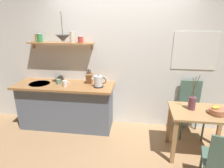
# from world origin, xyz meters

# --- Properties ---
(ground_plane) EXTENTS (14.00, 14.00, 0.00)m
(ground_plane) POSITION_xyz_m (0.00, 0.00, 0.00)
(ground_plane) COLOR #A87F56
(back_wall) EXTENTS (6.80, 0.11, 2.70)m
(back_wall) POSITION_xyz_m (0.21, 0.65, 1.35)
(back_wall) COLOR white
(back_wall) RESTS_ON ground_plane
(kitchen_counter) EXTENTS (1.83, 0.63, 0.89)m
(kitchen_counter) POSITION_xyz_m (-1.00, 0.32, 0.45)
(kitchen_counter) COLOR slate
(kitchen_counter) RESTS_ON ground_plane
(wall_shelf) EXTENTS (1.22, 0.20, 0.32)m
(wall_shelf) POSITION_xyz_m (-1.12, 0.49, 1.65)
(wall_shelf) COLOR #9E6B3D
(dining_table) EXTENTS (0.91, 0.62, 0.75)m
(dining_table) POSITION_xyz_m (1.30, -0.20, 0.61)
(dining_table) COLOR tan
(dining_table) RESTS_ON ground_plane
(dining_chair_near) EXTENTS (0.51, 0.48, 0.87)m
(dining_chair_near) POSITION_xyz_m (1.36, -0.94, 0.49)
(dining_chair_near) COLOR #4C6B5B
(dining_chair_near) RESTS_ON ground_plane
(dining_chair_far) EXTENTS (0.43, 0.43, 0.98)m
(dining_chair_far) POSITION_xyz_m (1.31, 0.43, 0.53)
(dining_chair_far) COLOR #4C6B5B
(dining_chair_far) RESTS_ON ground_plane
(fruit_bowl) EXTENTS (0.22, 0.22, 0.12)m
(fruit_bowl) POSITION_xyz_m (1.48, -0.26, 0.80)
(fruit_bowl) COLOR #BC704C
(fruit_bowl) RESTS_ON dining_table
(twig_vase) EXTENTS (0.11, 0.11, 0.54)m
(twig_vase) POSITION_xyz_m (1.16, -0.15, 0.85)
(twig_vase) COLOR brown
(twig_vase) RESTS_ON dining_table
(electric_kettle) EXTENTS (0.26, 0.17, 0.22)m
(electric_kettle) POSITION_xyz_m (-0.34, 0.25, 0.98)
(electric_kettle) COLOR black
(electric_kettle) RESTS_ON kitchen_counter
(knife_block) EXTENTS (0.10, 0.16, 0.28)m
(knife_block) POSITION_xyz_m (-0.55, 0.41, 0.99)
(knife_block) COLOR brown
(knife_block) RESTS_ON kitchen_counter
(coffee_mug_by_sink) EXTENTS (0.13, 0.09, 0.09)m
(coffee_mug_by_sink) POSITION_xyz_m (-1.10, 0.31, 0.93)
(coffee_mug_by_sink) COLOR slate
(coffee_mug_by_sink) RESTS_ON kitchen_counter
(coffee_mug_spare) EXTENTS (0.13, 0.08, 0.11)m
(coffee_mug_spare) POSITION_xyz_m (-0.93, 0.20, 0.94)
(coffee_mug_spare) COLOR white
(coffee_mug_spare) RESTS_ON kitchen_counter
(pendant_lamp) EXTENTS (0.24, 0.24, 0.47)m
(pendant_lamp) POSITION_xyz_m (-0.90, 0.17, 1.73)
(pendant_lamp) COLOR black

